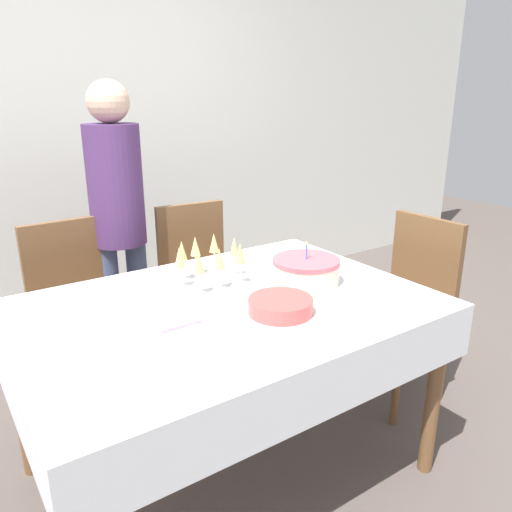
{
  "coord_description": "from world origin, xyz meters",
  "views": [
    {
      "loc": [
        -0.89,
        -1.5,
        1.53
      ],
      "look_at": [
        0.21,
        0.11,
        0.89
      ],
      "focal_mm": 35.0,
      "sensor_mm": 36.0,
      "label": 1
    }
  ],
  "objects": [
    {
      "name": "napkin_pile",
      "position": [
        -0.23,
        -0.03,
        0.78
      ],
      "size": [
        0.15,
        0.15,
        0.01
      ],
      "color": "pink",
      "rests_on": "dining_table"
    },
    {
      "name": "dining_chair_right_end",
      "position": [
        1.09,
        0.0,
        0.51
      ],
      "size": [
        0.42,
        0.42,
        0.94
      ],
      "color": "brown",
      "rests_on": "ground_plane"
    },
    {
      "name": "wall_back",
      "position": [
        0.0,
        1.9,
        1.35
      ],
      "size": [
        8.0,
        0.05,
        2.7
      ],
      "color": "silver",
      "rests_on": "ground_plane"
    },
    {
      "name": "fork_pile",
      "position": [
        -0.27,
        -0.18,
        0.78
      ],
      "size": [
        0.18,
        0.1,
        0.02
      ],
      "color": "silver",
      "rests_on": "dining_table"
    },
    {
      "name": "dining_chair_far_left",
      "position": [
        -0.34,
        0.86,
        0.51
      ],
      "size": [
        0.44,
        0.44,
        0.94
      ],
      "color": "brown",
      "rests_on": "ground_plane"
    },
    {
      "name": "champagne_tray",
      "position": [
        0.05,
        0.22,
        0.85
      ],
      "size": [
        0.37,
        0.37,
        0.18
      ],
      "color": "silver",
      "rests_on": "dining_table"
    },
    {
      "name": "ground_plane",
      "position": [
        0.0,
        0.0,
        0.0
      ],
      "size": [
        12.0,
        12.0,
        0.0
      ],
      "primitive_type": "plane",
      "color": "#564C47"
    },
    {
      "name": "cake_knife",
      "position": [
        0.43,
        -0.21,
        0.77
      ],
      "size": [
        0.3,
        0.06,
        0.0
      ],
      "color": "silver",
      "rests_on": "dining_table"
    },
    {
      "name": "dining_table",
      "position": [
        0.0,
        0.0,
        0.67
      ],
      "size": [
        1.54,
        1.09,
        0.77
      ],
      "color": "white",
      "rests_on": "ground_plane"
    },
    {
      "name": "plate_stack_main",
      "position": [
        0.12,
        -0.19,
        0.8
      ],
      "size": [
        0.24,
        0.24,
        0.06
      ],
      "color": "#CC4C47",
      "rests_on": "dining_table"
    },
    {
      "name": "dining_chair_far_right",
      "position": [
        0.35,
        0.86,
        0.51
      ],
      "size": [
        0.45,
        0.45,
        0.94
      ],
      "color": "brown",
      "rests_on": "ground_plane"
    },
    {
      "name": "person_standing",
      "position": [
        -0.05,
        1.0,
        0.96
      ],
      "size": [
        0.28,
        0.28,
        1.6
      ],
      "color": "#3F4C72",
      "rests_on": "ground_plane"
    },
    {
      "name": "birthday_cake",
      "position": [
        0.39,
        -0.01,
        0.83
      ],
      "size": [
        0.28,
        0.28,
        0.18
      ],
      "color": "beige",
      "rests_on": "dining_table"
    }
  ]
}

